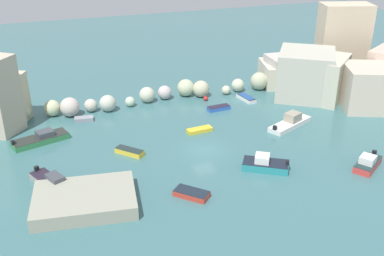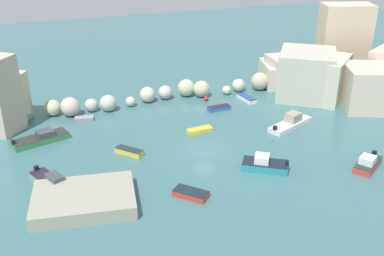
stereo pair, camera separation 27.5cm
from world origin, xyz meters
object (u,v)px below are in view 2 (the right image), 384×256
at_px(moored_boat_1, 368,164).
at_px(moored_boat_4, 219,108).
at_px(moored_boat_2, 247,98).
at_px(moored_boat_10, 200,130).
at_px(moored_boat_9, 41,138).
at_px(moored_boat_3, 129,151).
at_px(stone_dock, 84,199).
at_px(channel_buoy, 206,98).
at_px(moored_boat_5, 291,122).
at_px(moored_boat_0, 54,184).
at_px(moored_boat_7, 84,119).
at_px(moored_boat_6, 265,164).
at_px(moored_boat_8, 191,194).

bearing_deg(moored_boat_1, moored_boat_4, -100.14).
height_order(moored_boat_2, moored_boat_10, moored_boat_2).
xyz_separation_m(moored_boat_9, moored_boat_10, (18.72, -3.79, -0.23)).
height_order(moored_boat_3, moored_boat_10, moored_boat_3).
height_order(moored_boat_3, moored_boat_9, moored_boat_9).
relative_size(stone_dock, channel_buoy, 14.12).
distance_m(moored_boat_5, moored_boat_9, 30.86).
xyz_separation_m(stone_dock, moored_boat_0, (-2.42, 3.90, -0.12)).
distance_m(moored_boat_1, moored_boat_10, 19.92).
bearing_deg(moored_boat_5, moored_boat_4, 104.40).
height_order(moored_boat_7, moored_boat_9, moored_boat_9).
height_order(stone_dock, moored_boat_9, stone_dock).
height_order(channel_buoy, moored_boat_0, moored_boat_0).
bearing_deg(moored_boat_6, moored_boat_7, -17.41).
bearing_deg(stone_dock, moored_boat_4, 39.31).
bearing_deg(moored_boat_0, moored_boat_1, 52.68).
bearing_deg(moored_boat_7, moored_boat_8, 116.50).
bearing_deg(moored_boat_3, moored_boat_1, 21.16).
distance_m(moored_boat_0, moored_boat_6, 21.62).
relative_size(channel_buoy, moored_boat_9, 0.10).
bearing_deg(moored_boat_10, moored_boat_0, 16.59).
bearing_deg(moored_boat_6, moored_boat_10, -41.31).
height_order(moored_boat_5, moored_boat_6, moored_boat_5).
bearing_deg(moored_boat_1, moored_boat_9, -62.63).
distance_m(moored_boat_0, moored_boat_2, 32.20).
bearing_deg(channel_buoy, moored_boat_7, -176.22).
distance_m(moored_boat_2, moored_boat_3, 22.42).
distance_m(moored_boat_8, moored_boat_10, 14.53).
relative_size(moored_boat_3, moored_boat_6, 0.62).
distance_m(moored_boat_2, moored_boat_5, 10.23).
bearing_deg(moored_boat_9, moored_boat_0, -103.86).
distance_m(stone_dock, channel_buoy, 29.17).
relative_size(moored_boat_1, moored_boat_5, 0.65).
bearing_deg(stone_dock, moored_boat_10, 35.72).
bearing_deg(moored_boat_5, moored_boat_3, 156.80).
xyz_separation_m(moored_boat_7, moored_boat_10, (13.04, -8.37, -0.03)).
distance_m(stone_dock, moored_boat_1, 29.49).
distance_m(channel_buoy, moored_boat_2, 5.93).
distance_m(moored_boat_0, moored_boat_5, 30.08).
bearing_deg(moored_boat_5, stone_dock, 173.92).
height_order(channel_buoy, moored_boat_5, moored_boat_5).
xyz_separation_m(moored_boat_1, moored_boat_4, (-8.53, 20.27, -0.28)).
bearing_deg(channel_buoy, moored_boat_9, -166.18).
bearing_deg(moored_boat_4, moored_boat_3, 26.06).
bearing_deg(moored_boat_6, moored_boat_3, -0.25).
height_order(channel_buoy, moored_boat_10, channel_buoy).
height_order(stone_dock, moored_boat_6, moored_boat_6).
bearing_deg(moored_boat_10, moored_boat_7, -38.33).
height_order(moored_boat_0, moored_boat_5, moored_boat_0).
bearing_deg(moored_boat_9, moored_boat_8, -69.85).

